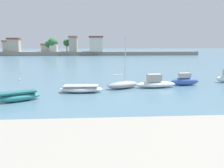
{
  "coord_description": "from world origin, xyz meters",
  "views": [
    {
      "loc": [
        6.77,
        -12.8,
        5.66
      ],
      "look_at": [
        8.49,
        13.09,
        0.84
      ],
      "focal_mm": 36.12,
      "sensor_mm": 36.0,
      "label": 1
    }
  ],
  "objects_px": {
    "moored_boat_3": "(81,89)",
    "mooring_buoy_0": "(20,79)",
    "moored_boat_2": "(18,97)",
    "moored_boat_4": "(123,85)",
    "moored_boat_5": "(155,83)",
    "moored_boat_6": "(185,81)"
  },
  "relations": [
    {
      "from": "moored_boat_5",
      "to": "mooring_buoy_0",
      "type": "xyz_separation_m",
      "value": [
        -19.06,
        6.89,
        -0.45
      ]
    },
    {
      "from": "moored_boat_5",
      "to": "moored_boat_6",
      "type": "relative_size",
      "value": 1.29
    },
    {
      "from": "moored_boat_3",
      "to": "moored_boat_6",
      "type": "xyz_separation_m",
      "value": [
        13.53,
        3.4,
        0.24
      ]
    },
    {
      "from": "moored_boat_2",
      "to": "mooring_buoy_0",
      "type": "distance_m",
      "value": 13.27
    },
    {
      "from": "moored_boat_2",
      "to": "moored_boat_5",
      "type": "relative_size",
      "value": 0.81
    },
    {
      "from": "moored_boat_5",
      "to": "mooring_buoy_0",
      "type": "bearing_deg",
      "value": 155.48
    },
    {
      "from": "moored_boat_2",
      "to": "mooring_buoy_0",
      "type": "relative_size",
      "value": 16.34
    },
    {
      "from": "moored_boat_4",
      "to": "moored_boat_6",
      "type": "height_order",
      "value": "moored_boat_4"
    },
    {
      "from": "moored_boat_3",
      "to": "moored_boat_4",
      "type": "bearing_deg",
      "value": 22.05
    },
    {
      "from": "moored_boat_4",
      "to": "moored_boat_5",
      "type": "height_order",
      "value": "moored_boat_4"
    },
    {
      "from": "moored_boat_2",
      "to": "mooring_buoy_0",
      "type": "xyz_separation_m",
      "value": [
        -4.03,
        12.64,
        -0.33
      ]
    },
    {
      "from": "moored_boat_5",
      "to": "moored_boat_4",
      "type": "bearing_deg",
      "value": 178.96
    },
    {
      "from": "moored_boat_3",
      "to": "moored_boat_4",
      "type": "xyz_separation_m",
      "value": [
        5.02,
        1.86,
        0.1
      ]
    },
    {
      "from": "moored_boat_2",
      "to": "moored_boat_3",
      "type": "relative_size",
      "value": 0.86
    },
    {
      "from": "moored_boat_5",
      "to": "moored_boat_6",
      "type": "bearing_deg",
      "value": 11.75
    },
    {
      "from": "mooring_buoy_0",
      "to": "moored_boat_5",
      "type": "bearing_deg",
      "value": -19.88
    },
    {
      "from": "moored_boat_3",
      "to": "moored_boat_4",
      "type": "distance_m",
      "value": 5.36
    },
    {
      "from": "moored_boat_4",
      "to": "moored_boat_3",
      "type": "bearing_deg",
      "value": 177.01
    },
    {
      "from": "moored_boat_3",
      "to": "moored_boat_2",
      "type": "bearing_deg",
      "value": -146.37
    },
    {
      "from": "moored_boat_3",
      "to": "mooring_buoy_0",
      "type": "xyz_separation_m",
      "value": [
        -9.85,
        9.02,
        -0.26
      ]
    },
    {
      "from": "moored_boat_5",
      "to": "mooring_buoy_0",
      "type": "height_order",
      "value": "moored_boat_5"
    },
    {
      "from": "moored_boat_3",
      "to": "mooring_buoy_0",
      "type": "relative_size",
      "value": 19.1
    }
  ]
}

